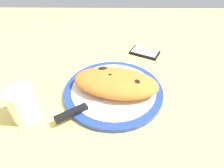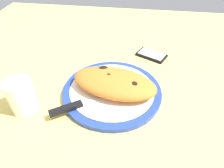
# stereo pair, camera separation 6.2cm
# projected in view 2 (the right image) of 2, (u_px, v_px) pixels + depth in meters

# --- Properties ---
(ground_plane) EXTENTS (1.50, 1.50, 0.03)m
(ground_plane) POSITION_uv_depth(u_px,v_px,m) (112.00, 96.00, 0.66)
(ground_plane) COLOR #EACC60
(plate) EXTENTS (0.31, 0.31, 0.02)m
(plate) POSITION_uv_depth(u_px,v_px,m) (112.00, 91.00, 0.64)
(plate) COLOR #233D99
(plate) RESTS_ON ground_plane
(calzone) EXTENTS (0.28, 0.19, 0.05)m
(calzone) POSITION_uv_depth(u_px,v_px,m) (114.00, 82.00, 0.62)
(calzone) COLOR orange
(calzone) RESTS_ON plate
(fork) EXTENTS (0.16, 0.05, 0.00)m
(fork) POSITION_uv_depth(u_px,v_px,m) (108.00, 75.00, 0.68)
(fork) COLOR silver
(fork) RESTS_ON plate
(knife) EXTENTS (0.19, 0.14, 0.01)m
(knife) POSITION_uv_depth(u_px,v_px,m) (76.00, 105.00, 0.57)
(knife) COLOR silver
(knife) RESTS_ON plate
(smartphone) EXTENTS (0.13, 0.11, 0.01)m
(smartphone) POSITION_uv_depth(u_px,v_px,m) (152.00, 55.00, 0.81)
(smartphone) COLOR black
(smartphone) RESTS_ON ground_plane
(water_glass) EXTENTS (0.08, 0.08, 0.10)m
(water_glass) POSITION_uv_depth(u_px,v_px,m) (22.00, 97.00, 0.57)
(water_glass) COLOR silver
(water_glass) RESTS_ON ground_plane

